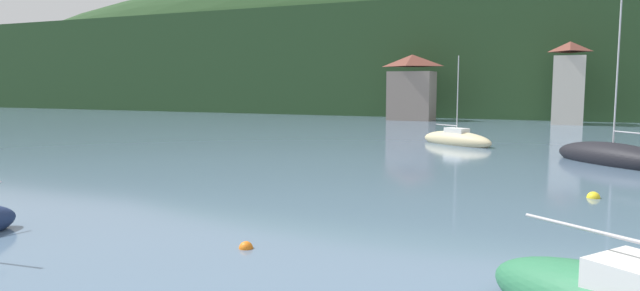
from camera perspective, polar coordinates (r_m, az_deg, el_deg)
wooded_hillside at (r=109.97m, az=11.61°, el=7.38°), size 352.00×46.75×47.85m
shore_building_west at (r=76.77m, az=9.43°, el=5.82°), size 6.11×4.81×8.87m
shore_building_westcentral at (r=74.49m, az=24.21°, el=5.78°), size 3.69×5.17×10.03m
sailboat_far_0 at (r=38.04m, az=27.88°, el=-1.08°), size 7.41×7.37×10.64m
sailboat_far_7 at (r=46.04m, az=13.87°, el=0.58°), size 6.77×5.09×7.53m
mooring_buoy_near at (r=44.76m, az=23.92°, el=-0.44°), size 0.44×0.44×0.44m
mooring_buoy_mid at (r=26.49m, az=26.32°, el=-4.86°), size 0.54×0.54×0.54m
mooring_buoy_far at (r=16.80m, az=-7.63°, el=-10.45°), size 0.42×0.42×0.42m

